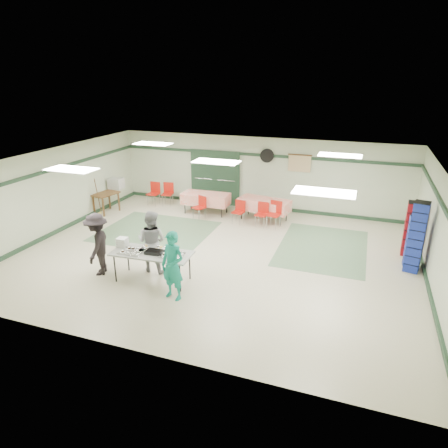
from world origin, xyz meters
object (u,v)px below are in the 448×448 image
(chair_loose_a, at_px, (168,191))
(printer_table, at_px, (106,196))
(chair_c, at_px, (275,211))
(broom, at_px, (98,196))
(crate_stack_blue_a, at_px, (414,243))
(office_printer, at_px, (116,183))
(volunteer_grey, at_px, (152,241))
(chair_b, at_px, (239,209))
(crate_stack_red, at_px, (412,229))
(crate_stack_blue_b, at_px, (416,237))
(chair_d, at_px, (201,205))
(volunteer_teal, at_px, (173,266))
(volunteer_dark, at_px, (98,244))
(dining_table_a, at_px, (264,205))
(chair_loose_b, at_px, (154,191))
(serving_table, at_px, (152,254))
(dining_table_b, at_px, (206,198))
(chair_a, at_px, (262,212))

(chair_loose_a, relative_size, printer_table, 0.84)
(chair_c, distance_m, broom, 6.36)
(crate_stack_blue_a, xyz_separation_m, printer_table, (-10.30, 1.15, -0.07))
(office_printer, bearing_deg, volunteer_grey, -50.30)
(chair_loose_a, bearing_deg, chair_b, -27.05)
(crate_stack_red, distance_m, crate_stack_blue_b, 1.08)
(crate_stack_blue_b, xyz_separation_m, broom, (-10.38, 1.00, -0.23))
(crate_stack_red, distance_m, broom, 10.38)
(broom, bearing_deg, chair_d, 25.45)
(volunteer_teal, distance_m, volunteer_dark, 2.38)
(dining_table_a, xyz_separation_m, chair_loose_b, (-4.49, 0.29, -0.02))
(office_printer, bearing_deg, crate_stack_blue_a, -13.04)
(chair_b, relative_size, chair_d, 0.98)
(office_printer, bearing_deg, crate_stack_red, -8.28)
(office_printer, bearing_deg, dining_table_a, 1.70)
(crate_stack_blue_a, xyz_separation_m, crate_stack_blue_b, (0.00, -0.19, 0.23))
(crate_stack_blue_b, height_order, printer_table, crate_stack_blue_b)
(serving_table, distance_m, dining_table_a, 5.44)
(dining_table_b, distance_m, crate_stack_blue_b, 7.26)
(printer_table, bearing_deg, chair_a, 16.90)
(volunteer_dark, distance_m, crate_stack_red, 8.53)
(volunteer_dark, xyz_separation_m, chair_b, (2.25, 4.76, -0.33))
(volunteer_teal, bearing_deg, office_printer, 145.54)
(chair_a, height_order, crate_stack_blue_a, crate_stack_blue_a)
(dining_table_b, bearing_deg, chair_b, -22.27)
(volunteer_dark, height_order, broom, volunteer_dark)
(chair_d, xyz_separation_m, office_printer, (-3.53, 0.13, 0.45))
(broom, bearing_deg, crate_stack_blue_a, 6.63)
(chair_loose_b, bearing_deg, broom, -123.78)
(serving_table, xyz_separation_m, office_printer, (-4.19, 4.78, 0.22))
(dining_table_b, height_order, broom, broom)
(serving_table, relative_size, chair_loose_a, 2.32)
(volunteer_grey, xyz_separation_m, broom, (-4.00, 3.22, -0.11))
(crate_stack_red, bearing_deg, volunteer_teal, -140.35)
(volunteer_grey, height_order, crate_stack_red, volunteer_grey)
(chair_b, relative_size, crate_stack_blue_a, 0.56)
(volunteer_grey, distance_m, volunteer_dark, 1.35)
(chair_b, xyz_separation_m, office_printer, (-4.96, 0.12, 0.45))
(crate_stack_blue_b, bearing_deg, chair_loose_b, 162.95)
(serving_table, height_order, chair_d, chair_d)
(chair_a, bearing_deg, office_printer, -175.70)
(serving_table, height_order, office_printer, office_printer)
(dining_table_b, bearing_deg, dining_table_a, -0.92)
(volunteer_grey, bearing_deg, volunteer_teal, 136.34)
(volunteer_teal, height_order, chair_loose_b, volunteer_teal)
(crate_stack_red, xyz_separation_m, broom, (-10.38, -0.07, -0.07))
(chair_c, height_order, broom, broom)
(dining_table_b, xyz_separation_m, chair_a, (2.28, -0.57, -0.07))
(dining_table_a, distance_m, broom, 5.97)
(chair_b, height_order, chair_loose_a, chair_loose_a)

